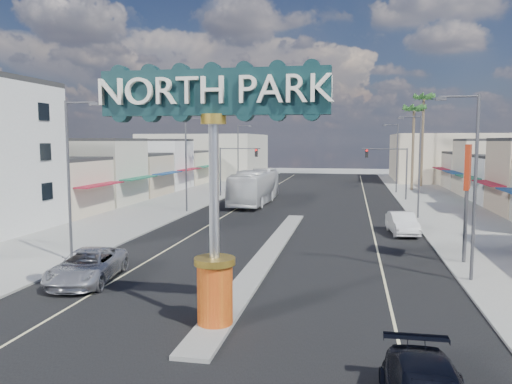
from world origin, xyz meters
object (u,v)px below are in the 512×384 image
at_px(streetlight_l_mid, 188,160).
at_px(palm_right_mid, 414,113).
at_px(streetlight_l_near, 71,173).
at_px(traffic_signal_right, 390,163).
at_px(car_parked_right, 402,223).
at_px(streetlight_r_far, 396,154).
at_px(streetlight_l_far, 239,154).
at_px(palm_left_far, 217,106).
at_px(streetlight_r_near, 472,178).
at_px(suv_left, 87,266).
at_px(traffic_signal_left, 235,162).
at_px(gateway_sign, 214,166).
at_px(city_bus, 255,187).
at_px(streetlight_r_mid, 418,161).
at_px(bank_pylon_sign, 467,174).
at_px(palm_right_far, 424,103).

relative_size(streetlight_l_mid, palm_right_mid, 0.74).
relative_size(streetlight_l_near, palm_right_mid, 0.74).
height_order(traffic_signal_right, car_parked_right, traffic_signal_right).
relative_size(streetlight_r_far, palm_right_mid, 0.74).
distance_m(traffic_signal_right, streetlight_l_near, 39.26).
relative_size(streetlight_l_far, palm_left_far, 0.69).
distance_m(traffic_signal_right, streetlight_r_near, 34.03).
bearing_deg(suv_left, streetlight_l_mid, 88.89).
bearing_deg(traffic_signal_left, suv_left, -87.71).
bearing_deg(traffic_signal_left, gateway_sign, -77.67).
xyz_separation_m(traffic_signal_right, streetlight_r_far, (1.25, 8.01, 0.79)).
xyz_separation_m(traffic_signal_right, suv_left, (-16.87, -37.40, -3.50)).
bearing_deg(streetlight_l_mid, city_bus, 57.01).
bearing_deg(suv_left, streetlight_r_mid, 44.46).
height_order(streetlight_l_far, palm_left_far, palm_left_far).
relative_size(streetlight_l_near, suv_left, 1.61).
bearing_deg(streetlight_r_far, bank_pylon_sign, -89.10).
bearing_deg(palm_right_mid, streetlight_r_mid, -95.64).
height_order(traffic_signal_left, traffic_signal_right, same).
bearing_deg(streetlight_l_near, gateway_sign, -37.55).
relative_size(streetlight_l_near, palm_left_far, 0.69).
bearing_deg(palm_right_mid, suv_left, -112.72).
bearing_deg(traffic_signal_left, streetlight_r_near, -60.01).
distance_m(streetlight_r_near, car_parked_right, 13.24).
relative_size(traffic_signal_right, streetlight_r_far, 0.67).
bearing_deg(city_bus, gateway_sign, -80.47).
distance_m(streetlight_l_near, streetlight_r_far, 46.90).
bearing_deg(streetlight_r_mid, palm_left_far, 139.52).
bearing_deg(streetlight_l_far, palm_right_far, 21.46).
distance_m(traffic_signal_right, palm_left_far, 24.09).
distance_m(palm_left_far, city_bus, 17.39).
height_order(gateway_sign, city_bus, gateway_sign).
relative_size(streetlight_r_near, suv_left, 1.61).
bearing_deg(streetlight_l_near, streetlight_r_near, 0.00).
bearing_deg(traffic_signal_left, streetlight_l_mid, -95.10).
height_order(palm_right_mid, suv_left, palm_right_mid).
height_order(streetlight_r_far, city_bus, streetlight_r_far).
distance_m(streetlight_r_near, bank_pylon_sign, 3.77).
height_order(streetlight_l_near, streetlight_r_near, same).
bearing_deg(city_bus, palm_right_mid, 45.64).
xyz_separation_m(palm_left_far, palm_right_mid, (26.00, 6.00, -0.90)).
height_order(streetlight_r_mid, suv_left, streetlight_r_mid).
distance_m(streetlight_l_near, suv_left, 6.13).
height_order(traffic_signal_right, streetlight_l_mid, streetlight_l_mid).
bearing_deg(traffic_signal_left, palm_right_mid, 28.42).
relative_size(traffic_signal_right, car_parked_right, 1.23).
relative_size(streetlight_r_near, palm_right_far, 0.64).
distance_m(traffic_signal_left, bank_pylon_sign, 36.41).
bearing_deg(gateway_sign, suv_left, 149.04).
bearing_deg(streetlight_l_near, streetlight_l_far, 90.00).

